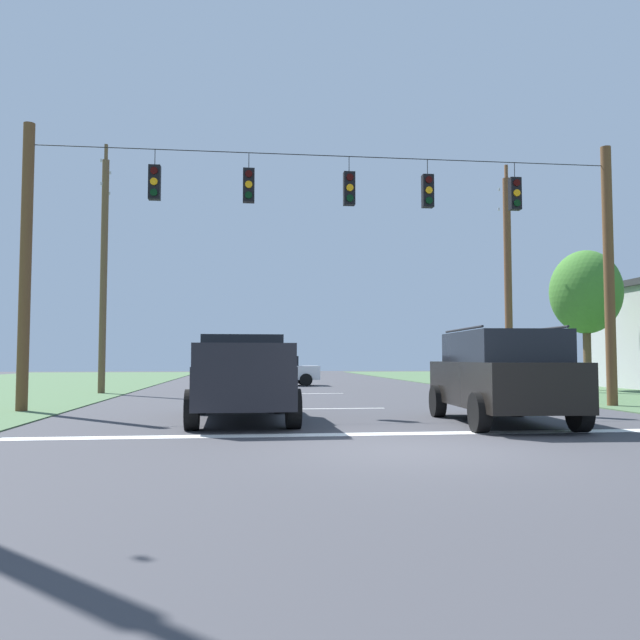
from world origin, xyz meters
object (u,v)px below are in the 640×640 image
Objects in this scene: utility_pole_near_left at (104,268)px; overhead_signal_span at (335,252)px; suv_black at (501,374)px; tree_roadside_far_right at (586,293)px; distant_car_crossing_white at (277,370)px; utility_pole_mid_right at (508,278)px; pickup_truck at (242,378)px.

overhead_signal_span is at bearing -46.37° from utility_pole_near_left.
tree_roadside_far_right reaches higher than suv_black.
tree_roadside_far_right is (9.37, 13.05, 3.23)m from suv_black.
overhead_signal_span is 15.66m from distant_car_crossing_white.
utility_pole_near_left is (-7.26, -6.66, 4.22)m from distant_car_crossing_white.
utility_pole_mid_right reaches higher than suv_black.
pickup_truck is 1.11× the size of suv_black.
utility_pole_near_left is at bearing -179.49° from tree_roadside_far_right.
distant_car_crossing_white is at bearing 153.97° from tree_roadside_far_right.
utility_pole_near_left is 20.55m from tree_roadside_far_right.
utility_pole_mid_right is at bearing 45.50° from overhead_signal_span.
overhead_signal_span reaches higher than pickup_truck.
utility_pole_mid_right is 17.17m from utility_pole_near_left.
suv_black is at bearing -49.06° from utility_pole_near_left.
utility_pole_mid_right is at bearing 66.02° from suv_black.
utility_pole_near_left is at bearing -177.93° from utility_pole_mid_right.
pickup_truck is 1.26× the size of distant_car_crossing_white.
overhead_signal_span reaches higher than suv_black.
suv_black is 0.49× the size of utility_pole_near_left.
tree_roadside_far_right is (13.27, -6.48, 3.50)m from distant_car_crossing_white.
suv_black is 15.26m from utility_pole_mid_right.
utility_pole_near_left reaches higher than overhead_signal_span.
overhead_signal_span is 11.83m from utility_pole_near_left.
pickup_truck is 0.54× the size of utility_pole_mid_right.
pickup_truck is 19.18m from tree_roadside_far_right.
overhead_signal_span is 3.42× the size of suv_black.
suv_black is at bearing -113.98° from utility_pole_mid_right.
distant_car_crossing_white is at bearing 93.35° from overhead_signal_span.
pickup_truck is 0.54× the size of utility_pole_near_left.
overhead_signal_span is 2.73× the size of tree_roadside_far_right.
utility_pole_near_left is (-11.16, 12.87, 3.95)m from suv_black.
utility_pole_mid_right is at bearing 172.59° from tree_roadside_far_right.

